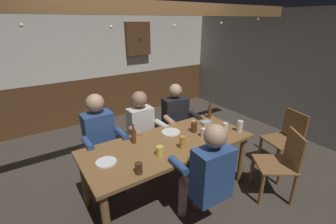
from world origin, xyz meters
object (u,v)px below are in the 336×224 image
table_candle (193,123)px  pint_glass_5 (139,168)px  person_1 (143,128)px  condiment_caddy (206,123)px  person_0 (101,137)px  plate_0 (106,162)px  pint_glass_0 (182,142)px  pint_glass_2 (204,133)px  pint_glass_1 (160,151)px  person_3 (207,174)px  chair_empty_near_right (282,163)px  chair_empty_near_left (286,138)px  plate_1 (171,132)px  person_2 (177,118)px  bottle_1 (210,112)px  pint_glass_4 (225,127)px  dining_table (169,149)px  wall_dart_cabinet (138,39)px  pint_glass_6 (194,127)px  bottle_0 (134,136)px  pint_glass_3 (240,126)px

table_candle → pint_glass_5: 1.25m
person_1 → condiment_caddy: size_ratio=8.52×
person_0 → plate_0: 0.68m
pint_glass_0 → pint_glass_2: (0.39, 0.08, -0.02)m
person_1 → pint_glass_1: size_ratio=10.99×
person_3 → chair_empty_near_right: person_3 is taller
person_0 → chair_empty_near_left: bearing=153.9°
person_1 → plate_1: (0.17, -0.46, 0.08)m
person_2 → table_candle: (-0.05, -0.46, 0.11)m
person_0 → chair_empty_near_right: (1.74, -1.47, -0.22)m
person_0 → pint_glass_2: bearing=143.0°
bottle_1 → condiment_caddy: bearing=-143.6°
pint_glass_4 → dining_table: bearing=170.6°
condiment_caddy → plate_0: size_ratio=0.65×
person_0 → plate_1: (0.78, -0.46, 0.05)m
person_0 → pint_glass_5: person_0 is taller
pint_glass_4 → plate_0: bearing=174.8°
condiment_caddy → wall_dart_cabinet: 2.82m
person_2 → wall_dart_cabinet: 2.39m
person_2 → condiment_caddy: person_2 is taller
chair_empty_near_left → table_candle: bearing=75.8°
bottle_1 → person_0: bearing=166.6°
condiment_caddy → bottle_1: size_ratio=0.57×
person_1 → pint_glass_5: (-0.58, -1.00, 0.13)m
chair_empty_near_right → plate_1: chair_empty_near_right is taller
pint_glass_6 → pint_glass_0: bearing=-146.5°
chair_empty_near_right → pint_glass_4: bearing=60.7°
person_3 → bottle_0: bearing=114.8°
pint_glass_4 → pint_glass_5: bearing=-171.8°
plate_0 → bottle_1: bottle_1 is taller
person_3 → pint_glass_2: person_3 is taller
pint_glass_1 → chair_empty_near_left: bearing=-8.4°
chair_empty_near_left → table_candle: size_ratio=11.00×
person_0 → bottle_0: bearing=120.5°
table_candle → plate_1: size_ratio=0.33×
pint_glass_2 → pint_glass_3: (0.49, -0.16, 0.02)m
chair_empty_near_right → pint_glass_1: bearing=100.9°
pint_glass_6 → person_3: bearing=-120.6°
person_0 → person_2: bearing=179.6°
pint_glass_0 → pint_glass_2: size_ratio=1.37×
pint_glass_3 → pint_glass_6: pint_glass_3 is taller
pint_glass_6 → wall_dart_cabinet: 2.93m
chair_empty_near_right → pint_glass_3: 0.66m
plate_0 → bottle_1: 1.74m
bottle_0 → dining_table: bearing=-33.0°
bottle_1 → plate_1: bearing=-173.1°
chair_empty_near_left → condiment_caddy: size_ratio=6.29×
chair_empty_near_left → bottle_0: size_ratio=3.63×
pint_glass_5 → wall_dart_cabinet: size_ratio=0.16×
table_candle → pint_glass_4: pint_glass_4 is taller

